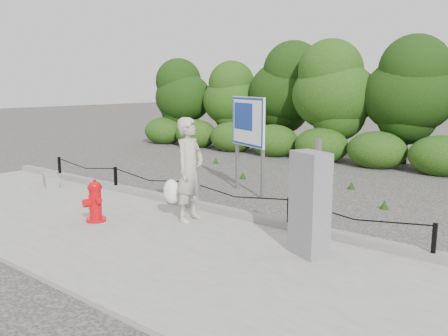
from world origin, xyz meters
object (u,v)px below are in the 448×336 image
concrete_block (51,180)px  utility_cabinet (310,204)px  pedestrian (189,171)px  advertising_sign (248,126)px  fire_hydrant (95,201)px

concrete_block → utility_cabinet: 7.75m
concrete_block → utility_cabinet: bearing=-1.6°
pedestrian → advertising_sign: advertising_sign is taller
fire_hydrant → concrete_block: size_ratio=0.91×
utility_cabinet → concrete_block: bearing=-158.4°
utility_cabinet → advertising_sign: advertising_sign is taller
concrete_block → advertising_sign: 5.34m
utility_cabinet → advertising_sign: (-3.41, 3.00, 0.79)m
concrete_block → fire_hydrant: bearing=-18.6°
pedestrian → fire_hydrant: bearing=122.4°
pedestrian → utility_cabinet: 2.74m
pedestrian → concrete_block: size_ratio=2.21×
pedestrian → utility_cabinet: (2.73, -0.19, -0.16)m
advertising_sign → fire_hydrant: bearing=-75.8°
concrete_block → advertising_sign: (4.31, 2.79, 1.46)m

